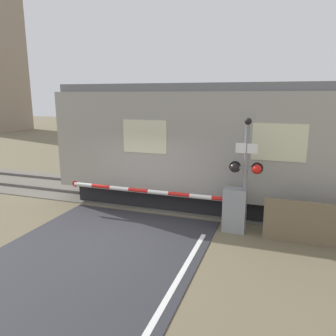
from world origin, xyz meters
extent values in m
plane|color=#6B6047|center=(0.00, 0.00, 0.00)|extent=(80.00, 80.00, 0.00)
cube|color=#666056|center=(0.00, 3.75, 0.01)|extent=(36.00, 3.20, 0.03)
cube|color=#595451|center=(0.00, 3.03, 0.08)|extent=(36.00, 0.08, 0.10)
cube|color=#595451|center=(0.00, 4.47, 0.08)|extent=(36.00, 0.08, 0.10)
cube|color=black|center=(3.84, 3.75, 0.30)|extent=(12.96, 2.68, 0.60)
cube|color=#9E998E|center=(3.84, 3.75, 2.16)|extent=(14.09, 3.15, 3.13)
cube|color=slate|center=(3.84, 3.75, 3.85)|extent=(13.81, 2.90, 0.24)
cube|color=beige|center=(3.84, 2.17, 2.40)|extent=(1.41, 0.02, 1.00)
cube|color=beige|center=(-0.04, 2.17, 2.40)|extent=(1.41, 0.02, 1.00)
cube|color=gray|center=(2.82, 1.57, 0.60)|extent=(0.60, 0.44, 1.19)
cylinder|color=gray|center=(2.82, 1.57, 0.88)|extent=(0.16, 0.16, 0.18)
cylinder|color=red|center=(2.51, 1.57, 0.88)|extent=(0.63, 0.11, 0.11)
cylinder|color=white|center=(1.88, 1.57, 0.88)|extent=(0.63, 0.11, 0.11)
cylinder|color=red|center=(1.25, 1.57, 0.88)|extent=(0.63, 0.11, 0.11)
cylinder|color=white|center=(0.62, 1.57, 0.88)|extent=(0.63, 0.11, 0.11)
cylinder|color=red|center=(-0.01, 1.57, 0.88)|extent=(0.63, 0.11, 0.11)
cylinder|color=white|center=(-0.63, 1.57, 0.88)|extent=(0.63, 0.11, 0.11)
cylinder|color=red|center=(-1.26, 1.57, 0.88)|extent=(0.63, 0.11, 0.11)
cylinder|color=white|center=(-1.89, 1.57, 0.88)|extent=(0.63, 0.11, 0.11)
cylinder|color=red|center=(-2.21, 1.57, 0.88)|extent=(0.20, 0.02, 0.20)
cylinder|color=gray|center=(3.07, 1.50, 1.44)|extent=(0.11, 0.11, 2.89)
cube|color=gray|center=(3.07, 1.50, 1.79)|extent=(0.68, 0.07, 0.07)
sphere|color=black|center=(2.79, 1.45, 1.79)|extent=(0.24, 0.24, 0.24)
sphere|color=red|center=(3.35, 1.45, 1.79)|extent=(0.24, 0.24, 0.24)
cylinder|color=black|center=(2.79, 1.56, 1.79)|extent=(0.30, 0.06, 0.30)
cylinder|color=black|center=(3.35, 1.56, 1.79)|extent=(0.30, 0.06, 0.30)
cube|color=white|center=(3.07, 1.46, 2.31)|extent=(0.55, 0.02, 0.25)
sphere|color=black|center=(3.07, 1.50, 2.99)|extent=(0.18, 0.18, 0.18)
cube|color=#726047|center=(4.87, 1.31, 0.55)|extent=(2.54, 0.06, 1.10)
camera|label=1|loc=(3.87, -6.93, 3.63)|focal=35.00mm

